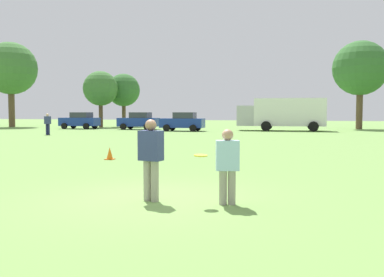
# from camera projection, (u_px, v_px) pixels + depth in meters

# --- Properties ---
(ground_plane) EXTENTS (173.59, 173.59, 0.00)m
(ground_plane) POSITION_uv_depth(u_px,v_px,m) (152.00, 198.00, 8.86)
(ground_plane) COLOR #6B9347
(player_thrower) EXTENTS (0.51, 0.35, 1.67)m
(player_thrower) POSITION_uv_depth(u_px,v_px,m) (151.00, 155.00, 8.53)
(player_thrower) COLOR gray
(player_thrower) RESTS_ON ground
(player_defender) EXTENTS (0.50, 0.38, 1.48)m
(player_defender) POSITION_uv_depth(u_px,v_px,m) (227.00, 163.00, 8.22)
(player_defender) COLOR gray
(player_defender) RESTS_ON ground
(frisbee) EXTENTS (0.27, 0.27, 0.04)m
(frisbee) POSITION_uv_depth(u_px,v_px,m) (201.00, 155.00, 8.23)
(frisbee) COLOR yellow
(traffic_cone) EXTENTS (0.32, 0.32, 0.48)m
(traffic_cone) POSITION_uv_depth(u_px,v_px,m) (110.00, 154.00, 16.15)
(traffic_cone) COLOR #D8590C
(traffic_cone) RESTS_ON ground
(parked_car_near_left) EXTENTS (4.30, 2.41, 1.82)m
(parked_car_near_left) POSITION_uv_depth(u_px,v_px,m) (80.00, 120.00, 46.33)
(parked_car_near_left) COLOR navy
(parked_car_near_left) RESTS_ON ground
(parked_car_mid_left) EXTENTS (4.30, 2.41, 1.82)m
(parked_car_mid_left) POSITION_uv_depth(u_px,v_px,m) (139.00, 121.00, 44.49)
(parked_car_mid_left) COLOR navy
(parked_car_mid_left) RESTS_ON ground
(parked_car_center) EXTENTS (4.30, 2.41, 1.82)m
(parked_car_center) POSITION_uv_depth(u_px,v_px,m) (183.00, 122.00, 40.81)
(parked_car_center) COLOR navy
(parked_car_center) RESTS_ON ground
(box_truck) EXTENTS (8.63, 3.34, 3.18)m
(box_truck) POSITION_uv_depth(u_px,v_px,m) (283.00, 113.00, 41.53)
(box_truck) COLOR white
(box_truck) RESTS_ON ground
(bystander_sideline_watcher) EXTENTS (0.48, 0.28, 1.73)m
(bystander_sideline_watcher) POSITION_uv_depth(u_px,v_px,m) (48.00, 123.00, 33.96)
(bystander_sideline_watcher) COLOR #1E234C
(bystander_sideline_watcher) RESTS_ON ground
(tree_west_maple) EXTENTS (6.45, 6.45, 10.48)m
(tree_west_maple) POSITION_uv_depth(u_px,v_px,m) (11.00, 69.00, 52.00)
(tree_west_maple) COLOR brown
(tree_west_maple) RESTS_ON ground
(tree_center_elm) EXTENTS (4.19, 4.19, 6.80)m
(tree_center_elm) POSITION_uv_depth(u_px,v_px,m) (100.00, 89.00, 50.86)
(tree_center_elm) COLOR brown
(tree_center_elm) RESTS_ON ground
(tree_east_birch) EXTENTS (4.13, 4.13, 6.71)m
(tree_east_birch) POSITION_uv_depth(u_px,v_px,m) (124.00, 90.00, 53.28)
(tree_east_birch) COLOR brown
(tree_east_birch) RESTS_ON ground
(tree_east_oak) EXTENTS (5.84, 5.84, 9.48)m
(tree_east_oak) POSITION_uv_depth(u_px,v_px,m) (360.00, 68.00, 45.13)
(tree_east_oak) COLOR brown
(tree_east_oak) RESTS_ON ground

